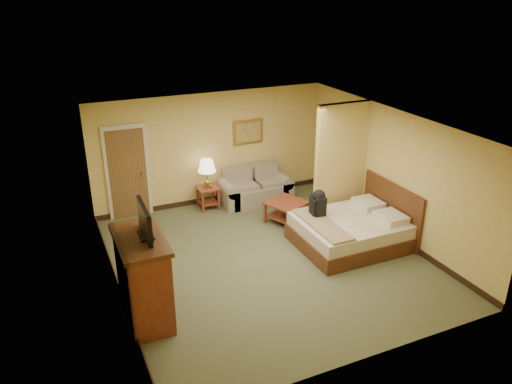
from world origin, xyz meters
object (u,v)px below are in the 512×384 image
dresser (143,278)px  bed (354,230)px  loveseat (255,190)px  coffee_table (286,208)px

dresser → bed: bearing=8.9°
loveseat → dresser: size_ratio=1.19×
dresser → loveseat: bearing=45.2°
dresser → bed: size_ratio=0.67×
dresser → bed: (4.29, 0.67, -0.40)m
loveseat → dresser: dresser is taller
coffee_table → dresser: dresser is taller
loveseat → dresser: 4.81m
loveseat → bed: size_ratio=0.80×
coffee_table → dresser: bearing=-149.4°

